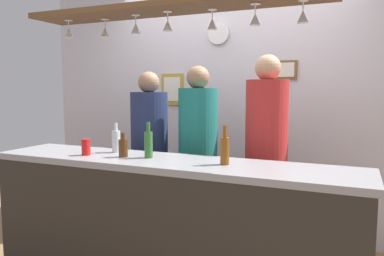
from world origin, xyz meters
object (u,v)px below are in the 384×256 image
object	(u,v)px
person_left_navy_shirt	(150,143)
person_middle_teal_shirt	(198,144)
bottle_beer_amber_tall	(225,149)
picture_frame_caricature	(172,89)
bottle_beer_green_import	(148,144)
bottle_soda_clear	(116,141)
wall_clock	(218,33)
picture_frame_upper_small	(286,70)
person_right_red_shirt	(266,142)
drink_can	(86,147)
bottle_beer_brown_stubby	(123,147)

from	to	relation	value
person_left_navy_shirt	person_middle_teal_shirt	bearing A→B (deg)	0.00
person_left_navy_shirt	bottle_beer_amber_tall	bearing A→B (deg)	-35.20
picture_frame_caricature	bottle_beer_green_import	bearing A→B (deg)	-70.40
bottle_beer_amber_tall	bottle_soda_clear	size ratio (longest dim) A/B	1.13
bottle_beer_amber_tall	wall_clock	xyz separation A→B (m)	(-0.54, 1.39, 0.96)
bottle_beer_green_import	bottle_soda_clear	xyz separation A→B (m)	(-0.35, 0.10, -0.01)
picture_frame_upper_small	wall_clock	size ratio (longest dim) A/B	1.00
person_right_red_shirt	wall_clock	bearing A→B (deg)	133.03
picture_frame_upper_small	wall_clock	distance (m)	0.78
bottle_beer_amber_tall	person_right_red_shirt	bearing A→B (deg)	79.27
picture_frame_upper_small	person_middle_teal_shirt	bearing A→B (deg)	-130.36
bottle_beer_green_import	bottle_soda_clear	size ratio (longest dim) A/B	1.13
bottle_soda_clear	drink_can	xyz separation A→B (m)	(-0.13, -0.20, -0.03)
person_middle_teal_shirt	bottle_beer_brown_stubby	distance (m)	0.77
person_right_red_shirt	bottle_beer_amber_tall	size ratio (longest dim) A/B	6.80
drink_can	wall_clock	xyz separation A→B (m)	(0.52, 1.47, 1.00)
person_middle_teal_shirt	person_right_red_shirt	distance (m)	0.60
bottle_beer_brown_stubby	bottle_soda_clear	world-z (taller)	bottle_soda_clear
person_left_navy_shirt	wall_clock	size ratio (longest dim) A/B	7.52
person_right_red_shirt	picture_frame_upper_small	distance (m)	0.95
bottle_beer_amber_tall	drink_can	bearing A→B (deg)	-175.56
picture_frame_caricature	drink_can	bearing A→B (deg)	-89.64
bottle_beer_amber_tall	picture_frame_caricature	distance (m)	1.80
picture_frame_caricature	wall_clock	bearing A→B (deg)	-0.67
bottle_beer_green_import	person_right_red_shirt	bearing A→B (deg)	43.02
person_right_red_shirt	bottle_beer_green_import	distance (m)	0.97
picture_frame_upper_small	bottle_beer_brown_stubby	bearing A→B (deg)	-122.50
person_right_red_shirt	person_middle_teal_shirt	bearing A→B (deg)	180.00
person_middle_teal_shirt	drink_can	size ratio (longest dim) A/B	13.90
bottle_beer_green_import	bottle_soda_clear	bearing A→B (deg)	163.63
bottle_beer_amber_tall	bottle_soda_clear	distance (m)	0.94
person_right_red_shirt	bottle_beer_green_import	size ratio (longest dim) A/B	6.80
wall_clock	drink_can	bearing A→B (deg)	-109.59
bottle_beer_brown_stubby	bottle_soda_clear	xyz separation A→B (m)	(-0.17, 0.15, 0.02)
person_left_navy_shirt	picture_frame_caricature	distance (m)	0.89
person_left_navy_shirt	bottle_beer_green_import	bearing A→B (deg)	-60.61
bottle_beer_brown_stubby	picture_frame_caricature	size ratio (longest dim) A/B	0.53
person_left_navy_shirt	bottle_beer_amber_tall	xyz separation A→B (m)	(0.95, -0.67, 0.11)
bottle_beer_green_import	person_left_navy_shirt	bearing A→B (deg)	119.39
bottle_beer_amber_tall	bottle_beer_green_import	size ratio (longest dim) A/B	1.00
person_left_navy_shirt	bottle_beer_green_import	world-z (taller)	person_left_navy_shirt
wall_clock	person_middle_teal_shirt	bearing A→B (deg)	-84.31
person_middle_teal_shirt	bottle_beer_amber_tall	distance (m)	0.82
bottle_soda_clear	picture_frame_upper_small	world-z (taller)	picture_frame_upper_small
bottle_beer_green_import	picture_frame_caricature	distance (m)	1.52
person_right_red_shirt	wall_clock	world-z (taller)	wall_clock
bottle_soda_clear	picture_frame_caricature	bearing A→B (deg)	96.36
person_right_red_shirt	bottle_beer_brown_stubby	size ratio (longest dim) A/B	9.83
person_right_red_shirt	picture_frame_caricature	size ratio (longest dim) A/B	5.20
person_left_navy_shirt	bottle_beer_amber_tall	distance (m)	1.17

